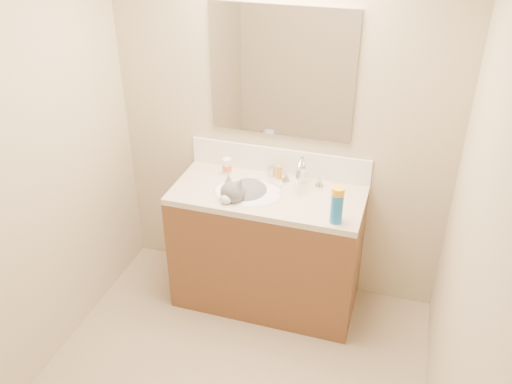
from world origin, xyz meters
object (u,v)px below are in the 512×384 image
Objects in this scene: faucet at (301,174)px; spray_can at (337,208)px; cat at (245,196)px; pill_bottle at (227,166)px; vanity_cabinet at (267,251)px; basin at (248,201)px; amber_bottle at (279,172)px; silver_jar at (272,172)px.

faucet is 1.47× the size of spray_can.
cat is 0.28m from pill_bottle.
vanity_cabinet is at bearing 156.31° from spray_can.
cat is (-0.14, -0.04, 0.42)m from vanity_cabinet.
basin is at bearing 44.77° from cat.
cat is (-0.32, -0.18, -0.12)m from faucet.
spray_can is at bearing -50.28° from faucet.
faucet is at bearing -19.26° from amber_bottle.
faucet reaches higher than silver_jar.
pill_bottle is (-0.32, 0.16, 0.50)m from vanity_cabinet.
amber_bottle is at bearing 75.47° from cat.
faucet is 0.23m from silver_jar.
pill_bottle is (-0.19, 0.19, 0.09)m from cat.
amber_bottle is (-0.16, 0.06, -0.04)m from faucet.
vanity_cabinet is at bearing -96.46° from amber_bottle.
pill_bottle is (-0.20, 0.19, 0.12)m from basin.
faucet reaches higher than spray_can.
spray_can is (0.58, -0.17, 0.17)m from basin.
cat is 3.93× the size of pill_bottle.
cat reaches higher than basin.
pill_bottle is at bearing -169.20° from silver_jar.
cat is 2.23× the size of spray_can.
vanity_cabinet is 0.62m from pill_bottle.
spray_can is at bearing 4.84° from cat.
faucet is 0.51m from pill_bottle.
vanity_cabinet is 0.74m from spray_can.
amber_bottle is (0.14, 0.22, 0.12)m from basin.
spray_can reaches higher than basin.
cat is 4.71× the size of amber_bottle.
spray_can is at bearing -39.80° from silver_jar.
silver_jar is 0.33× the size of spray_can.
basin is 1.61× the size of faucet.
pill_bottle is at bearing 155.48° from spray_can.
basin is 0.63m from spray_can.
pill_bottle is at bearing -173.98° from amber_bottle.
vanity_cabinet is 4.29× the size of faucet.
vanity_cabinet is 2.82× the size of cat.
basin is at bearing -122.52° from amber_bottle.
basin is 2.36× the size of spray_can.
faucet is at bearing -19.05° from silver_jar.
silver_jar is (-0.21, 0.07, -0.05)m from faucet.
pill_bottle is 1.20× the size of amber_bottle.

